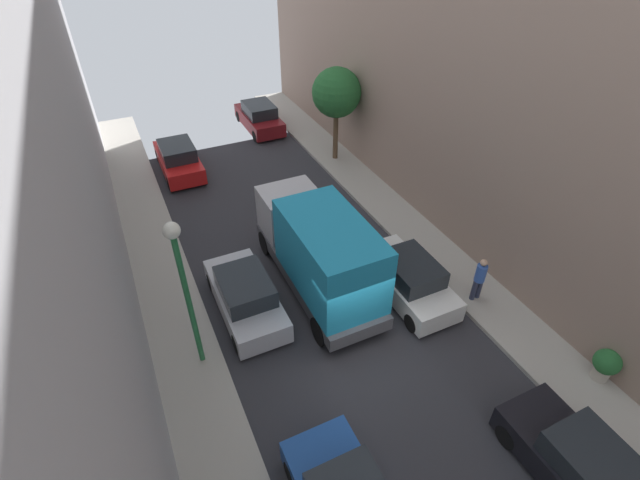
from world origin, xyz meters
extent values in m
plane|color=#2D2D33|center=(0.00, 0.00, 0.00)|extent=(32.00, 32.00, 0.00)
cube|color=#A8A399|center=(-5.00, 0.00, 0.07)|extent=(2.00, 44.00, 0.15)
cube|color=#A8A399|center=(5.00, 0.00, 0.07)|extent=(2.00, 44.00, 0.15)
cylinder|color=black|center=(-3.48, -2.73, 0.32)|extent=(0.22, 0.64, 0.64)
cylinder|color=black|center=(-1.92, -2.73, 0.32)|extent=(0.22, 0.64, 0.64)
cube|color=silver|center=(-2.70, 3.24, 0.55)|extent=(1.76, 4.20, 0.76)
cube|color=#1E2328|center=(-2.70, 3.09, 1.25)|extent=(1.56, 2.10, 0.64)
cylinder|color=black|center=(-3.48, 4.79, 0.32)|extent=(0.22, 0.64, 0.64)
cylinder|color=black|center=(-1.92, 4.79, 0.32)|extent=(0.22, 0.64, 0.64)
cylinder|color=black|center=(-3.48, 1.69, 0.32)|extent=(0.22, 0.64, 0.64)
cylinder|color=black|center=(-1.92, 1.69, 0.32)|extent=(0.22, 0.64, 0.64)
cube|color=red|center=(-2.70, 13.99, 0.55)|extent=(1.76, 4.20, 0.76)
cube|color=#1E2328|center=(-2.70, 13.84, 1.25)|extent=(1.56, 2.10, 0.64)
cylinder|color=black|center=(-3.48, 15.54, 0.32)|extent=(0.22, 0.64, 0.64)
cylinder|color=black|center=(-1.92, 15.54, 0.32)|extent=(0.22, 0.64, 0.64)
cylinder|color=black|center=(-3.48, 12.44, 0.32)|extent=(0.22, 0.64, 0.64)
cylinder|color=black|center=(-1.92, 12.44, 0.32)|extent=(0.22, 0.64, 0.64)
cube|color=black|center=(2.70, -5.77, 0.55)|extent=(1.76, 4.20, 0.76)
cube|color=#1E2328|center=(2.70, -5.92, 1.25)|extent=(1.56, 2.10, 0.64)
cylinder|color=black|center=(1.92, -4.22, 0.32)|extent=(0.22, 0.64, 0.64)
cylinder|color=black|center=(3.48, -4.22, 0.32)|extent=(0.22, 0.64, 0.64)
cube|color=white|center=(2.70, 1.65, 0.55)|extent=(1.76, 4.20, 0.76)
cube|color=#1E2328|center=(2.70, 1.50, 1.25)|extent=(1.56, 2.10, 0.64)
cylinder|color=black|center=(1.92, 3.20, 0.32)|extent=(0.22, 0.64, 0.64)
cylinder|color=black|center=(3.48, 3.20, 0.32)|extent=(0.22, 0.64, 0.64)
cylinder|color=black|center=(1.92, 0.10, 0.32)|extent=(0.22, 0.64, 0.64)
cylinder|color=black|center=(3.48, 0.10, 0.32)|extent=(0.22, 0.64, 0.64)
cube|color=maroon|center=(2.70, 17.21, 0.55)|extent=(1.76, 4.20, 0.76)
cube|color=#1E2328|center=(2.70, 17.06, 1.25)|extent=(1.56, 2.10, 0.64)
cylinder|color=black|center=(1.92, 18.76, 0.32)|extent=(0.22, 0.64, 0.64)
cylinder|color=black|center=(3.48, 18.76, 0.32)|extent=(0.22, 0.64, 0.64)
cylinder|color=black|center=(1.92, 15.66, 0.32)|extent=(0.22, 0.64, 0.64)
cylinder|color=black|center=(3.48, 15.66, 0.32)|extent=(0.22, 0.64, 0.64)
cube|color=#4C4C51|center=(0.00, 3.34, 0.73)|extent=(2.20, 6.60, 0.50)
cube|color=#B7B7BC|center=(0.00, 5.74, 1.83)|extent=(2.10, 1.80, 1.70)
cube|color=#1E8CB7|center=(0.00, 2.34, 2.18)|extent=(2.24, 4.20, 2.40)
cylinder|color=black|center=(-0.98, 5.94, 0.48)|extent=(0.30, 0.96, 0.96)
cylinder|color=black|center=(0.98, 5.94, 0.48)|extent=(0.30, 0.96, 0.96)
cylinder|color=black|center=(-0.98, 0.94, 0.48)|extent=(0.30, 0.96, 0.96)
cylinder|color=black|center=(0.98, 0.94, 0.48)|extent=(0.30, 0.96, 0.96)
cylinder|color=#2D334C|center=(4.55, 0.29, 0.56)|extent=(0.18, 0.18, 0.82)
cylinder|color=#2D334C|center=(4.77, 0.29, 0.56)|extent=(0.18, 0.18, 0.82)
cylinder|color=#3359B2|center=(4.66, 0.29, 1.29)|extent=(0.36, 0.36, 0.64)
sphere|color=tan|center=(4.66, 0.29, 1.75)|extent=(0.24, 0.24, 0.24)
cylinder|color=brown|center=(4.96, 11.72, 1.44)|extent=(0.26, 0.26, 2.59)
sphere|color=#23602D|center=(4.96, 11.72, 3.64)|extent=(2.40, 2.40, 2.40)
cylinder|color=#B2A899|center=(5.77, -3.89, 0.35)|extent=(0.48, 0.48, 0.40)
sphere|color=#23602D|center=(5.77, -3.89, 0.85)|extent=(0.75, 0.75, 0.75)
cylinder|color=#26723F|center=(-4.60, 1.74, 2.47)|extent=(0.16, 0.16, 4.65)
sphere|color=white|center=(-4.60, 1.74, 5.02)|extent=(0.44, 0.44, 0.44)
camera|label=1|loc=(-5.20, -7.94, 11.67)|focal=26.07mm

